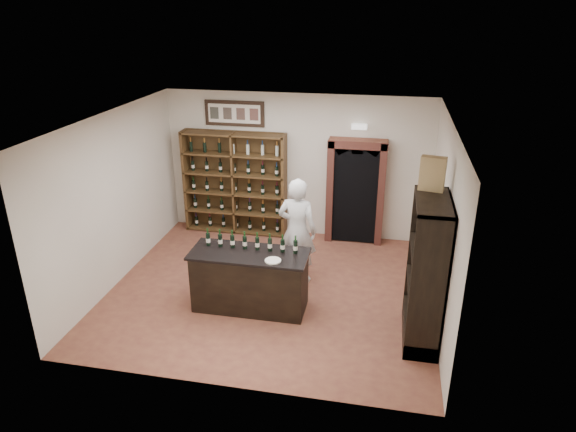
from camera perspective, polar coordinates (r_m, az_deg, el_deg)
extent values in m
plane|color=brown|center=(9.08, -1.92, -8.16)|extent=(5.50, 5.50, 0.00)
plane|color=white|center=(7.97, -2.21, 10.69)|extent=(5.50, 5.50, 0.00)
cube|color=silver|center=(10.72, 1.00, 5.58)|extent=(5.50, 0.04, 3.00)
cube|color=silver|center=(9.40, -18.62, 1.84)|extent=(0.04, 5.00, 3.00)
cube|color=silver|center=(8.26, 16.85, -0.78)|extent=(0.04, 5.00, 3.00)
cube|color=#51361B|center=(11.11, -5.67, 3.92)|extent=(2.20, 0.02, 2.20)
cube|color=#51361B|center=(11.30, -11.15, 3.92)|extent=(0.06, 0.38, 2.20)
cube|color=#51361B|center=(10.69, -0.43, 3.27)|extent=(0.06, 0.38, 2.20)
cube|color=#51361B|center=(10.95, -5.93, 3.62)|extent=(0.04, 0.38, 2.20)
cube|color=#51361B|center=(11.33, -5.72, -1.45)|extent=(2.18, 0.38, 0.04)
cube|color=#51361B|center=(11.17, -5.80, 0.54)|extent=(2.18, 0.38, 0.04)
cube|color=#51361B|center=(11.02, -5.89, 2.58)|extent=(2.18, 0.38, 0.03)
cube|color=#51361B|center=(10.88, -5.98, 4.68)|extent=(2.18, 0.38, 0.04)
cube|color=#51361B|center=(10.76, -6.07, 6.82)|extent=(2.18, 0.38, 0.04)
cube|color=#51361B|center=(10.65, -6.16, 9.02)|extent=(2.18, 0.38, 0.04)
cube|color=black|center=(10.73, -5.97, 11.27)|extent=(1.25, 0.04, 0.52)
cube|color=black|center=(10.56, 7.52, 2.57)|extent=(0.97, 0.29, 2.05)
cube|color=brown|center=(10.58, 4.73, 2.84)|extent=(0.14, 0.35, 2.15)
cube|color=brown|center=(10.52, 10.31, 2.43)|extent=(0.14, 0.35, 2.15)
cube|color=brown|center=(10.24, 7.80, 7.98)|extent=(1.15, 0.35, 0.16)
cube|color=white|center=(10.27, 7.94, 9.80)|extent=(0.30, 0.10, 0.10)
cube|color=black|center=(8.39, -4.24, -7.31)|extent=(1.80, 0.70, 0.94)
cube|color=black|center=(8.14, -4.34, -4.21)|extent=(1.88, 0.78, 0.04)
cylinder|color=black|center=(8.41, -8.88, -2.58)|extent=(0.07, 0.07, 0.21)
cylinder|color=silver|center=(8.41, -8.87, -2.67)|extent=(0.07, 0.07, 0.07)
cylinder|color=#18481A|center=(8.34, -8.94, -1.65)|extent=(0.03, 0.03, 0.09)
cylinder|color=black|center=(8.34, -7.54, -2.71)|extent=(0.07, 0.07, 0.21)
cylinder|color=silver|center=(8.35, -7.54, -2.80)|extent=(0.07, 0.07, 0.07)
cylinder|color=#18481A|center=(8.28, -7.60, -1.77)|extent=(0.03, 0.03, 0.09)
cylinder|color=black|center=(8.28, -6.19, -2.83)|extent=(0.07, 0.07, 0.21)
cylinder|color=silver|center=(8.29, -6.19, -2.93)|extent=(0.07, 0.07, 0.07)
cylinder|color=#18481A|center=(8.22, -6.24, -1.89)|extent=(0.03, 0.03, 0.09)
cylinder|color=black|center=(8.23, -4.82, -2.96)|extent=(0.07, 0.07, 0.21)
cylinder|color=silver|center=(8.23, -4.82, -3.05)|extent=(0.07, 0.07, 0.07)
cylinder|color=#18481A|center=(8.16, -4.86, -2.01)|extent=(0.03, 0.03, 0.09)
cylinder|color=black|center=(8.18, -3.43, -3.09)|extent=(0.07, 0.07, 0.21)
cylinder|color=silver|center=(8.18, -3.43, -3.18)|extent=(0.07, 0.07, 0.07)
cylinder|color=#18481A|center=(8.11, -3.46, -2.13)|extent=(0.03, 0.03, 0.09)
cylinder|color=black|center=(8.13, -2.03, -3.21)|extent=(0.07, 0.07, 0.21)
cylinder|color=silver|center=(8.14, -2.02, -3.31)|extent=(0.07, 0.07, 0.07)
cylinder|color=#18481A|center=(8.07, -2.04, -2.26)|extent=(0.03, 0.03, 0.09)
cylinder|color=black|center=(8.09, -0.61, -3.34)|extent=(0.07, 0.07, 0.21)
cylinder|color=silver|center=(8.10, -0.60, -3.44)|extent=(0.07, 0.07, 0.07)
cylinder|color=#18481A|center=(8.03, -0.61, -2.38)|extent=(0.03, 0.03, 0.09)
cylinder|color=black|center=(8.05, 0.83, -3.47)|extent=(0.07, 0.07, 0.21)
cylinder|color=silver|center=(8.06, 0.83, -3.56)|extent=(0.07, 0.07, 0.07)
cylinder|color=#18481A|center=(7.99, 0.84, -2.50)|extent=(0.03, 0.03, 0.09)
cube|color=black|center=(7.62, 16.80, -6.18)|extent=(0.02, 1.20, 2.20)
cube|color=black|center=(7.09, 15.29, -8.29)|extent=(0.48, 0.04, 2.20)
cube|color=black|center=(8.11, 14.88, -4.13)|extent=(0.48, 0.04, 2.20)
cube|color=black|center=(7.16, 15.94, 1.54)|extent=(0.48, 1.20, 0.04)
cube|color=black|center=(8.10, 14.36, -12.16)|extent=(0.48, 1.20, 0.24)
cube|color=black|center=(7.98, 14.52, -10.80)|extent=(0.48, 1.16, 0.03)
cube|color=black|center=(7.69, 14.92, -7.38)|extent=(0.48, 1.16, 0.03)
cube|color=black|center=(7.44, 15.34, -3.70)|extent=(0.48, 1.16, 0.03)
imported|color=silver|center=(8.97, 1.04, -1.65)|extent=(0.76, 0.55, 1.92)
cylinder|color=silver|center=(7.85, -1.68, -4.98)|extent=(0.25, 0.25, 0.02)
cube|color=tan|center=(7.44, 15.76, 4.54)|extent=(0.37, 0.21, 0.49)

